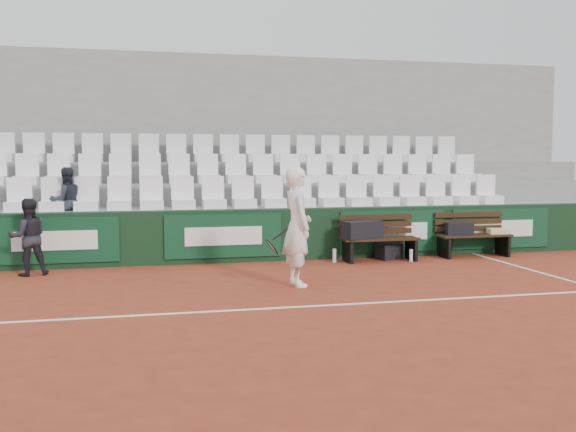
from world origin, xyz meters
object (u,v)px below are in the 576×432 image
object	(u,v)px
bench_right	(474,245)
water_bottle_near	(334,256)
sports_bag_right	(459,229)
tennis_player	(297,226)
sports_bag_left	(362,230)
spectator_c	(66,177)
bench_left	(380,249)
water_bottle_far	(411,256)
sports_bag_ground	(389,251)
ball_kid	(28,237)

from	to	relation	value
bench_right	water_bottle_near	world-z (taller)	bench_right
sports_bag_right	tennis_player	size ratio (longest dim) A/B	0.28
sports_bag_left	spectator_c	size ratio (longest dim) A/B	0.62
bench_left	water_bottle_far	bearing A→B (deg)	-23.83
sports_bag_ground	ball_kid	world-z (taller)	ball_kid
bench_left	sports_bag_left	size ratio (longest dim) A/B	1.93
bench_left	water_bottle_near	distance (m)	0.91
sports_bag_left	tennis_player	bearing A→B (deg)	-131.93
water_bottle_near	water_bottle_far	bearing A→B (deg)	-11.37
water_bottle_far	tennis_player	world-z (taller)	tennis_player
bench_right	water_bottle_far	xyz separation A→B (m)	(-1.51, -0.35, -0.10)
sports_bag_left	sports_bag_right	distance (m)	2.10
bench_right	spectator_c	bearing A→B (deg)	172.97
bench_left	sports_bag_left	bearing A→B (deg)	-179.51
sports_bag_right	tennis_player	world-z (taller)	tennis_player
sports_bag_ground	water_bottle_near	size ratio (longest dim) A/B	1.91
sports_bag_ground	tennis_player	xyz separation A→B (m)	(-2.40, -2.17, 0.77)
sports_bag_right	sports_bag_ground	size ratio (longest dim) A/B	1.05
spectator_c	ball_kid	bearing A→B (deg)	44.42
sports_bag_left	water_bottle_near	xyz separation A→B (m)	(-0.54, 0.05, -0.49)
bench_left	sports_bag_ground	size ratio (longest dim) A/B	3.01
bench_right	sports_bag_right	size ratio (longest dim) A/B	2.86
sports_bag_ground	water_bottle_far	xyz separation A→B (m)	(0.27, -0.44, -0.03)
water_bottle_near	tennis_player	size ratio (longest dim) A/B	0.14
bench_right	water_bottle_near	size ratio (longest dim) A/B	5.76
bench_right	tennis_player	distance (m)	4.73
bench_left	tennis_player	size ratio (longest dim) A/B	0.81
ball_kid	spectator_c	xyz separation A→B (m)	(0.50, 1.19, 0.98)
sports_bag_left	tennis_player	size ratio (longest dim) A/B	0.42
bench_left	tennis_player	world-z (taller)	tennis_player
sports_bag_right	water_bottle_far	size ratio (longest dim) A/B	2.13
bench_left	bench_right	xyz separation A→B (m)	(2.05, 0.11, 0.00)
water_bottle_near	spectator_c	world-z (taller)	spectator_c
bench_left	ball_kid	world-z (taller)	ball_kid
bench_left	spectator_c	xyz separation A→B (m)	(-5.83, 1.08, 1.40)
sports_bag_left	sports_bag_right	size ratio (longest dim) A/B	1.48
bench_right	sports_bag_right	distance (m)	0.47
tennis_player	sports_bag_ground	bearing A→B (deg)	42.11
water_bottle_far	ball_kid	xyz separation A→B (m)	(-6.88, 0.13, 0.53)
sports_bag_ground	water_bottle_far	size ratio (longest dim) A/B	2.03
sports_bag_left	water_bottle_near	distance (m)	0.73
water_bottle_far	spectator_c	size ratio (longest dim) A/B	0.20
spectator_c	bench_left	bearing A→B (deg)	146.85
bench_right	spectator_c	distance (m)	8.07
sports_bag_ground	ball_kid	xyz separation A→B (m)	(-6.60, -0.30, 0.50)
bench_left	ball_kid	xyz separation A→B (m)	(-6.33, -0.11, 0.43)
bench_left	spectator_c	distance (m)	6.09
water_bottle_near	spectator_c	distance (m)	5.26
sports_bag_ground	water_bottle_far	distance (m)	0.51
sports_bag_ground	bench_right	bearing A→B (deg)	-2.83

